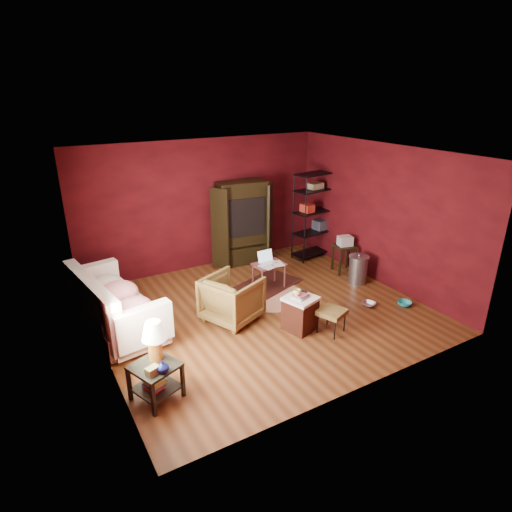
{
  "coord_description": "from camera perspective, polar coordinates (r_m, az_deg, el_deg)",
  "views": [
    {
      "loc": [
        -3.53,
        -5.86,
        3.78
      ],
      "look_at": [
        0.0,
        0.2,
        1.0
      ],
      "focal_mm": 30.0,
      "sensor_mm": 36.0,
      "label": 1
    }
  ],
  "objects": [
    {
      "name": "room",
      "position": [
        7.21,
        0.59,
        2.37
      ],
      "size": [
        5.54,
        5.04,
        2.84
      ],
      "color": "brown",
      "rests_on": "ground"
    },
    {
      "name": "sofa",
      "position": [
        7.43,
        -18.45,
        -7.03
      ],
      "size": [
        0.64,
        1.86,
        0.72
      ],
      "primitive_type": "imported",
      "rotation": [
        0.0,
        0.0,
        1.63
      ],
      "color": "white",
      "rests_on": "ground"
    },
    {
      "name": "armchair",
      "position": [
        7.35,
        -3.23,
        -5.42
      ],
      "size": [
        1.08,
        1.11,
        0.88
      ],
      "primitive_type": "imported",
      "rotation": [
        0.0,
        0.0,
        1.99
      ],
      "color": "black",
      "rests_on": "ground"
    },
    {
      "name": "pet_bowl_steel",
      "position": [
        8.19,
        14.84,
        -5.63
      ],
      "size": [
        0.26,
        0.15,
        0.26
      ],
      "primitive_type": "imported",
      "rotation": [
        0.0,
        0.0,
        0.36
      ],
      "color": "silver",
      "rests_on": "ground"
    },
    {
      "name": "pet_bowl_turquoise",
      "position": [
        8.39,
        19.26,
        -5.48
      ],
      "size": [
        0.27,
        0.16,
        0.26
      ],
      "primitive_type": "imported",
      "rotation": [
        0.0,
        0.0,
        0.34
      ],
      "color": "teal",
      "rests_on": "ground"
    },
    {
      "name": "vase",
      "position": [
        5.54,
        -12.35,
        -14.22
      ],
      "size": [
        0.19,
        0.2,
        0.16
      ],
      "primitive_type": "imported",
      "rotation": [
        0.0,
        0.0,
        -0.24
      ],
      "color": "#0E1047",
      "rests_on": "side_table"
    },
    {
      "name": "mug",
      "position": [
        6.92,
        5.52,
        -4.77
      ],
      "size": [
        0.14,
        0.13,
        0.12
      ],
      "primitive_type": "imported",
      "rotation": [
        0.0,
        0.0,
        -0.36
      ],
      "color": "#EDE774",
      "rests_on": "hamper"
    },
    {
      "name": "side_table",
      "position": [
        5.71,
        -13.38,
        -12.52
      ],
      "size": [
        0.69,
        0.69,
        1.05
      ],
      "rotation": [
        0.0,
        0.0,
        0.38
      ],
      "color": "black",
      "rests_on": "ground"
    },
    {
      "name": "sofa_cushions",
      "position": [
        7.37,
        -18.55,
        -6.38
      ],
      "size": [
        1.22,
        2.35,
        0.94
      ],
      "rotation": [
        0.0,
        0.0,
        0.15
      ],
      "color": "white",
      "rests_on": "sofa"
    },
    {
      "name": "hamper",
      "position": [
        7.16,
        5.9,
        -7.52
      ],
      "size": [
        0.6,
        0.6,
        0.68
      ],
      "rotation": [
        0.0,
        0.0,
        0.3
      ],
      "color": "#441A0F",
      "rests_on": "ground"
    },
    {
      "name": "footstool",
      "position": [
        7.12,
        10.08,
        -7.48
      ],
      "size": [
        0.52,
        0.52,
        0.41
      ],
      "rotation": [
        0.0,
        0.0,
        0.36
      ],
      "color": "black",
      "rests_on": "ground"
    },
    {
      "name": "rug_round",
      "position": [
        8.34,
        1.78,
        -5.28
      ],
      "size": [
        1.42,
        1.42,
        0.01
      ],
      "rotation": [
        0.0,
        0.0,
        0.05
      ],
      "color": "beige",
      "rests_on": "ground"
    },
    {
      "name": "rug_oriental",
      "position": [
        8.79,
        1.61,
        -3.73
      ],
      "size": [
        1.5,
        1.23,
        0.01
      ],
      "rotation": [
        0.0,
        0.0,
        0.34
      ],
      "color": "#481813",
      "rests_on": "ground"
    },
    {
      "name": "laptop_desk",
      "position": [
        8.48,
        1.69,
        -1.37
      ],
      "size": [
        0.62,
        0.5,
        0.76
      ],
      "rotation": [
        0.0,
        0.0,
        0.03
      ],
      "color": "brown",
      "rests_on": "ground"
    },
    {
      "name": "tv_armoire",
      "position": [
        9.61,
        -1.95,
        4.67
      ],
      "size": [
        1.47,
        0.88,
        1.88
      ],
      "rotation": [
        0.0,
        0.0,
        -0.11
      ],
      "color": "black",
      "rests_on": "ground"
    },
    {
      "name": "wire_shelving",
      "position": [
        9.99,
        7.8,
        5.88
      ],
      "size": [
        1.03,
        0.55,
        2.0
      ],
      "rotation": [
        0.0,
        0.0,
        0.13
      ],
      "color": "black",
      "rests_on": "ground"
    },
    {
      "name": "small_stand",
      "position": [
        9.37,
        11.75,
        1.39
      ],
      "size": [
        0.49,
        0.49,
        0.82
      ],
      "rotation": [
        0.0,
        0.0,
        -0.22
      ],
      "color": "black",
      "rests_on": "ground"
    },
    {
      "name": "trash_can",
      "position": [
        8.98,
        13.44,
        -1.77
      ],
      "size": [
        0.5,
        0.5,
        0.64
      ],
      "rotation": [
        0.0,
        0.0,
        0.26
      ],
      "color": "gray",
      "rests_on": "ground"
    }
  ]
}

